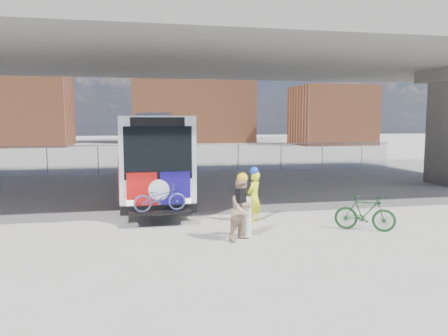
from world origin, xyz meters
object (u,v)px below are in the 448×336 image
object	(u,v)px
bollard	(246,215)
bike_parked	(365,213)
cyclist_tan	(242,209)
cyclist_hivis	(254,195)
bus	(151,148)

from	to	relation	value
bollard	bike_parked	bearing A→B (deg)	-1.92
cyclist_tan	cyclist_hivis	bearing A→B (deg)	32.21
bus	cyclist_hivis	distance (m)	7.42
bus	bollard	size ratio (longest dim) A/B	10.81
bus	cyclist_tan	bearing A→B (deg)	-75.92
cyclist_tan	bike_parked	world-z (taller)	cyclist_tan
cyclist_hivis	cyclist_tan	distance (m)	2.31
cyclist_hivis	bike_parked	bearing A→B (deg)	105.01
cyclist_tan	bike_parked	bearing A→B (deg)	-29.59
bus	bike_parked	size ratio (longest dim) A/B	7.08
bus	bike_parked	bearing A→B (deg)	-53.76
bollard	bike_parked	world-z (taller)	bollard
bus	cyclist_tan	size ratio (longest dim) A/B	6.66
bus	bollard	bearing A→B (deg)	-73.79
bus	cyclist_tan	world-z (taller)	bus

